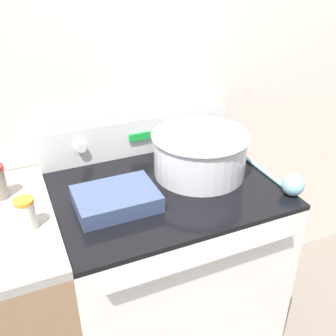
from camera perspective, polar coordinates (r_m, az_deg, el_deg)
name	(u,v)px	position (r m, az deg, el deg)	size (l,w,h in m)	color
kitchen_wall	(129,67)	(1.59, -5.64, 14.39)	(8.00, 0.05, 2.50)	beige
stove_range	(165,277)	(1.71, -0.41, -15.48)	(0.80, 0.66, 0.90)	silver
control_panel	(137,135)	(1.63, -4.50, 4.73)	(0.80, 0.07, 0.16)	silver
mixing_bowl	(200,151)	(1.47, 4.66, 2.41)	(0.36, 0.36, 0.16)	silver
casserole_dish	(116,198)	(1.31, -7.55, -4.32)	(0.27, 0.20, 0.06)	#38476B
ladle	(290,184)	(1.44, 17.30, -2.17)	(0.08, 0.32, 0.08)	#7AB2C6
spice_jar_orange_cap	(26,214)	(1.25, -19.90, -6.28)	(0.06, 0.06, 0.10)	beige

